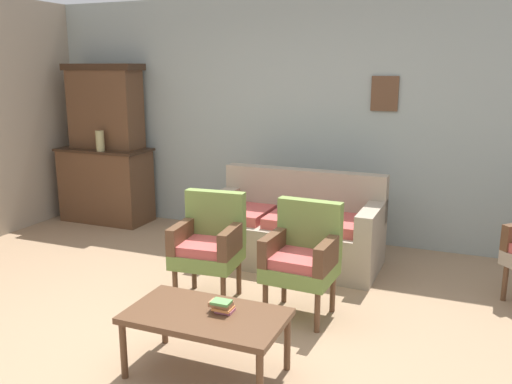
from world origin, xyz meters
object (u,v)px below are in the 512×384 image
(floral_couch, at_px, (294,230))
(armchair_row_middle, at_px, (303,254))
(coffee_table, at_px, (206,320))
(armchair_near_cabinet, at_px, (209,242))
(book_stack_on_table, at_px, (222,306))
(side_cabinet, at_px, (106,185))
(vase_on_cabinet, at_px, (100,141))

(floral_couch, bearing_deg, armchair_row_middle, -68.88)
(armchair_row_middle, xyz_separation_m, coffee_table, (-0.30, -1.05, -0.12))
(armchair_near_cabinet, bearing_deg, armchair_row_middle, -0.11)
(coffee_table, bearing_deg, book_stack_on_table, 30.86)
(side_cabinet, xyz_separation_m, floral_couch, (2.68, -0.53, -0.14))
(vase_on_cabinet, bearing_deg, book_stack_on_table, -41.03)
(armchair_near_cabinet, distance_m, coffee_table, 1.17)
(side_cabinet, height_order, book_stack_on_table, side_cabinet)
(book_stack_on_table, bearing_deg, side_cabinet, 137.84)
(coffee_table, bearing_deg, vase_on_cabinet, 137.42)
(armchair_row_middle, bearing_deg, vase_on_cabinet, 154.53)
(side_cabinet, xyz_separation_m, vase_on_cabinet, (0.10, -0.19, 0.59))
(vase_on_cabinet, xyz_separation_m, coffee_table, (2.70, -2.48, -0.68))
(vase_on_cabinet, distance_m, coffee_table, 3.73)
(floral_couch, relative_size, armchair_row_middle, 1.90)
(floral_couch, relative_size, book_stack_on_table, 11.23)
(coffee_table, distance_m, book_stack_on_table, 0.14)
(side_cabinet, xyz_separation_m, armchair_near_cabinet, (2.29, -1.62, 0.03))
(armchair_row_middle, distance_m, book_stack_on_table, 1.02)
(armchair_near_cabinet, distance_m, armchair_row_middle, 0.82)
(vase_on_cabinet, relative_size, book_stack_on_table, 1.62)
(coffee_table, relative_size, book_stack_on_table, 6.56)
(book_stack_on_table, bearing_deg, coffee_table, -149.14)
(armchair_row_middle, height_order, coffee_table, armchair_row_middle)
(vase_on_cabinet, height_order, armchair_near_cabinet, vase_on_cabinet)
(coffee_table, bearing_deg, side_cabinet, 136.37)
(book_stack_on_table, bearing_deg, armchair_row_middle, 77.79)
(armchair_near_cabinet, xyz_separation_m, book_stack_on_table, (0.60, -1.00, -0.04))
(floral_couch, xyz_separation_m, armchair_row_middle, (0.42, -1.09, 0.17))
(coffee_table, bearing_deg, floral_couch, 93.15)
(side_cabinet, relative_size, floral_couch, 0.67)
(book_stack_on_table, bearing_deg, vase_on_cabinet, 138.97)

